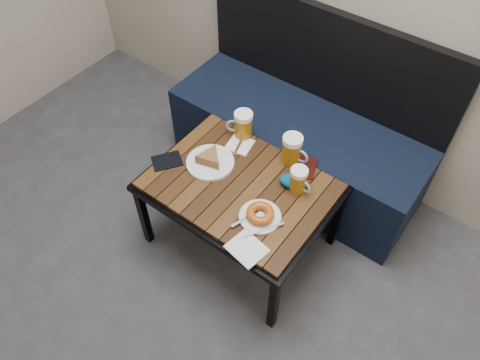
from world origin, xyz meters
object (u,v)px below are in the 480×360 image
Objects in this scene: bench at (299,140)px; cafe_table at (240,190)px; passport_navy at (167,161)px; plate_bagel at (260,215)px; beer_mug_right at (299,180)px; knit_pouch at (294,181)px; beer_mug_left at (243,125)px; beer_mug_centre at (292,149)px; passport_burgundy at (305,167)px; plate_pie at (210,160)px.

cafe_table is at bearing -87.47° from bench.
passport_navy is at bearing -165.11° from cafe_table.
cafe_table is at bearing 151.13° from plate_bagel.
beer_mug_right reaches higher than knit_pouch.
bench reaches higher than plate_bagel.
beer_mug_left is 0.42m from beer_mug_right.
beer_mug_left is 0.28m from beer_mug_centre.
passport_navy is at bearing -147.46° from beer_mug_right.
beer_mug_left reaches higher than passport_burgundy.
passport_navy is (-0.17, -0.11, -0.02)m from plate_pie.
beer_mug_right is 0.24m from plate_bagel.
beer_mug_right is 0.63m from passport_navy.
plate_pie is 0.38m from plate_bagel.
passport_burgundy is 0.13m from knit_pouch.
passport_burgundy is at bearing -56.68° from bench.
knit_pouch is at bearing 17.49° from plate_pie.
plate_bagel reaches higher than passport_navy.
passport_burgundy is at bearing 0.15° from beer_mug_centre.
knit_pouch reaches higher than cafe_table.
beer_mug_right is at bearing 30.41° from cafe_table.
plate_pie is at bearing -105.90° from bench.
passport_navy is at bearing 33.61° from beer_mug_left.
plate_bagel is 0.24m from knit_pouch.
passport_burgundy is (0.36, 0.00, -0.07)m from beer_mug_left.
cafe_table is 6.17× the size of passport_burgundy.
beer_mug_right is at bearing -94.76° from passport_burgundy.
beer_mug_centre is 1.10× the size of passport_navy.
knit_pouch reaches higher than passport_navy.
passport_burgundy is (0.08, 0.00, -0.07)m from beer_mug_centre.
cafe_table is (0.03, -0.58, 0.16)m from bench.
beer_mug_centre is 0.39m from plate_pie.
beer_mug_right is 0.04m from knit_pouch.
passport_burgundy reaches higher than cafe_table.
beer_mug_left is 0.97× the size of beer_mug_centre.
beer_mug_centre is 1.19× the size of beer_mug_right.
cafe_table is 5.59× the size of beer_mug_centre.
cafe_table is 0.20m from plate_pie.
knit_pouch is at bearing 85.57° from plate_bagel.
beer_mug_centre is 0.16m from knit_pouch.
beer_mug_centre reaches higher than beer_mug_right.
beer_mug_centre is 1.10× the size of passport_burgundy.
passport_navy is (-0.18, -0.35, -0.07)m from beer_mug_left.
cafe_table is 0.33m from beer_mug_left.
passport_navy is at bearing -157.33° from knit_pouch.
beer_mug_left is 1.06× the size of passport_navy.
beer_mug_centre is 0.37m from plate_bagel.
plate_pie is at bearing -153.04° from beer_mug_right.
bench is 10.23× the size of passport_navy.
passport_burgundy is at bearing 54.54° from cafe_table.
plate_pie reaches higher than knit_pouch.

